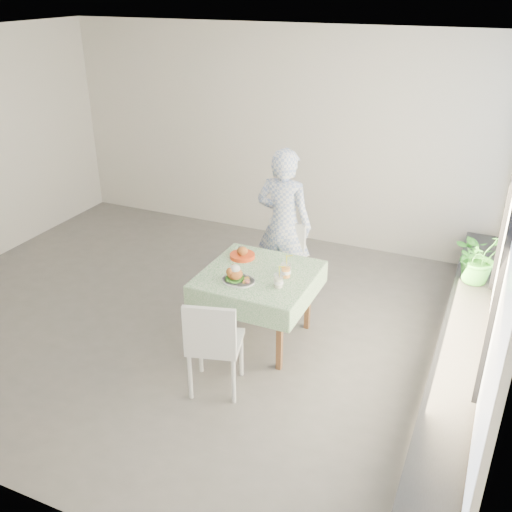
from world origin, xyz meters
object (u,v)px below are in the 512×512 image
at_px(chair_far, 279,280).
at_px(chair_near, 216,361).
at_px(potted_plant, 479,256).
at_px(diner, 284,225).
at_px(cafe_table, 259,298).
at_px(juice_cup_orange, 286,271).
at_px(main_dish, 237,276).

bearing_deg(chair_far, chair_near, -88.34).
bearing_deg(potted_plant, diner, -173.39).
bearing_deg(cafe_table, juice_cup_orange, 6.06).
height_order(chair_near, diner, diner).
xyz_separation_m(main_dish, potted_plant, (2.02, 1.40, -0.02)).
height_order(diner, potted_plant, diner).
relative_size(diner, main_dish, 5.39).
relative_size(main_dish, juice_cup_orange, 1.15).
xyz_separation_m(chair_far, diner, (-0.03, 0.19, 0.58)).
relative_size(chair_far, juice_cup_orange, 3.29).
bearing_deg(chair_near, chair_far, 91.66).
bearing_deg(cafe_table, potted_plant, 31.51).
relative_size(chair_near, potted_plant, 1.67).
height_order(main_dish, potted_plant, potted_plant).
bearing_deg(main_dish, potted_plant, 34.68).
xyz_separation_m(cafe_table, chair_far, (-0.08, 0.74, -0.18)).
relative_size(chair_near, diner, 0.54).
bearing_deg(cafe_table, chair_far, 95.85).
bearing_deg(juice_cup_orange, potted_plant, 34.81).
xyz_separation_m(chair_far, juice_cup_orange, (0.34, -0.71, 0.53)).
bearing_deg(juice_cup_orange, cafe_table, -173.94).
bearing_deg(cafe_table, main_dish, -117.51).
height_order(diner, main_dish, diner).
height_order(cafe_table, chair_far, chair_far).
relative_size(main_dish, potted_plant, 0.57).
xyz_separation_m(main_dish, juice_cup_orange, (0.39, 0.26, 0.01)).
bearing_deg(juice_cup_orange, diner, 112.55).
height_order(chair_far, diner, diner).
distance_m(chair_near, main_dish, 0.81).
bearing_deg(diner, juice_cup_orange, 114.27).
bearing_deg(chair_far, cafe_table, -84.15).
bearing_deg(chair_far, potted_plant, 12.08).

